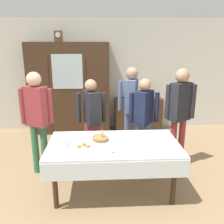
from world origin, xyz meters
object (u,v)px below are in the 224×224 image
Objects in this scene: mantel_clock at (58,36)px; tea_cup_near_left at (119,143)px; pastry_plate at (83,147)px; dining_table at (114,150)px; tea_cup_mid_left at (65,143)px; person_beside_shelf at (131,102)px; book_stack at (139,97)px; person_near_right_end at (144,114)px; wall_cabinet at (69,89)px; person_behind_table_left at (180,108)px; person_by_cabinet at (37,113)px; tea_cup_near_right at (110,151)px; spoon_mid_left at (152,144)px; spoon_far_right at (167,149)px; spoon_mid_right at (69,136)px; bread_basket at (100,138)px; person_behind_table_right at (91,114)px; bookshelf_low at (138,114)px.

tea_cup_near_left is at bearing -65.89° from mantel_clock.
dining_table is at bearing 12.78° from pastry_plate.
tea_cup_mid_left is 1.78m from person_beside_shelf.
person_near_right_end is at bearing -96.60° from book_stack.
wall_cabinet is 1.24× the size of person_behind_table_left.
person_by_cabinet is (-0.51, 0.63, 0.26)m from tea_cup_mid_left.
tea_cup_near_right is at bearing -24.79° from tea_cup_mid_left.
spoon_mid_left is at bearing -1.58° from tea_cup_near_left.
pastry_plate reaches higher than spoon_far_right.
tea_cup_near_left is 1.36m from person_behind_table_left.
person_near_right_end is (0.15, -0.53, -0.10)m from person_beside_shelf.
person_beside_shelf is (0.49, 1.65, 0.25)m from tea_cup_near_right.
person_behind_table_left is (1.84, 0.38, 0.31)m from spoon_mid_right.
tea_cup_near_left is at bearing -26.85° from spoon_mid_right.
wall_cabinet is at bearing 106.29° from bread_basket.
person_behind_table_right is at bearing -149.15° from person_beside_shelf.
tea_cup_mid_left is at bearing -93.70° from spoon_mid_right.
pastry_plate is (-0.50, -0.08, -0.02)m from tea_cup_near_left.
person_near_right_end is at bearing -49.96° from wall_cabinet.
dining_table is 14.39× the size of tea_cup_near_right.
tea_cup_mid_left is 0.08× the size of person_by_cabinet.
book_stack is at bearing 1.57° from mantel_clock.
wall_cabinet is 3.01m from spoon_mid_left.
book_stack reaches higher than dining_table.
person_behind_table_left is (1.60, 0.84, 0.30)m from pastry_plate.
dining_table is at bearing -28.29° from spoon_mid_right.
book_stack is 0.14× the size of person_near_right_end.
wall_cabinet is at bearing 108.63° from person_behind_table_right.
bread_basket is (0.90, -2.44, -1.48)m from mantel_clock.
dining_table is 8.25× the size of book_stack.
tea_cup_near_right is 0.45m from bread_basket.
person_near_right_end reaches higher than book_stack.
pastry_plate is (-1.21, -2.74, 0.37)m from bookshelf_low.
spoon_far_right is at bearing -56.98° from mantel_clock.
bookshelf_low is 3.07m from tea_cup_near_right.
bread_basket is 0.14× the size of person_beside_shelf.
tea_cup_mid_left is at bearing -119.21° from book_stack.
person_behind_table_right is (-1.12, -1.73, 0.09)m from book_stack.
dining_table is 0.32m from tea_cup_near_right.
person_behind_table_left reaches higher than spoon_mid_left.
spoon_mid_right is at bearing -137.23° from person_beside_shelf.
tea_cup_near_left is 0.84m from spoon_mid_right.
person_near_right_end is at bearing -96.60° from bookshelf_low.
spoon_mid_right is at bearing -79.28° from mantel_clock.
tea_cup_near_right is 1.63m from person_behind_table_left.
spoon_far_right is at bearing -116.03° from person_behind_table_left.
spoon_far_right is at bearing -91.32° from bookshelf_low.
person_by_cabinet is at bearing 129.29° from tea_cup_mid_left.
tea_cup_near_left is 1.09× the size of spoon_mid_right.
bread_basket is at bearing 166.19° from spoon_mid_left.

